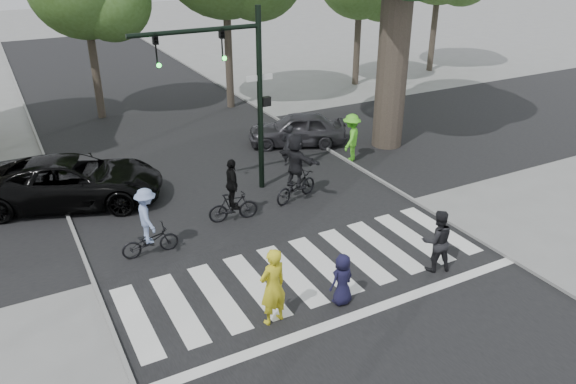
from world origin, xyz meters
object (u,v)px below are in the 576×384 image
at_px(pedestrian_child, 342,279).
at_px(pedestrian_woman, 273,287).
at_px(cyclist_right, 296,171).
at_px(car_grey, 297,129).
at_px(traffic_signal, 235,78).
at_px(cyclist_mid, 233,196).
at_px(cyclist_left, 148,227).
at_px(car_suv, 73,181).
at_px(pedestrian_adult, 437,241).

bearing_deg(pedestrian_child, pedestrian_woman, -14.13).
relative_size(pedestrian_child, cyclist_right, 0.58).
bearing_deg(car_grey, traffic_signal, -27.72).
height_order(traffic_signal, cyclist_mid, traffic_signal).
xyz_separation_m(traffic_signal, pedestrian_child, (-0.35, -6.80, -3.25)).
bearing_deg(cyclist_left, traffic_signal, 33.93).
distance_m(pedestrian_child, cyclist_mid, 5.08).
distance_m(pedestrian_woman, car_suv, 8.91).
distance_m(cyclist_mid, car_grey, 6.90).
distance_m(traffic_signal, car_suv, 6.14).
bearing_deg(traffic_signal, pedestrian_woman, -107.48).
distance_m(pedestrian_child, car_suv, 9.74).
relative_size(cyclist_right, car_suv, 0.41).
relative_size(pedestrian_woman, pedestrian_adult, 1.11).
bearing_deg(pedestrian_woman, car_suv, -82.14).
bearing_deg(traffic_signal, car_grey, 37.97).
relative_size(pedestrian_woman, car_grey, 0.48).
xyz_separation_m(traffic_signal, cyclist_mid, (-0.96, -1.77, -3.08)).
bearing_deg(pedestrian_adult, pedestrian_child, 19.92).
relative_size(traffic_signal, cyclist_right, 2.66).
distance_m(pedestrian_adult, car_grey, 9.91).
relative_size(pedestrian_woman, cyclist_right, 0.84).
bearing_deg(car_suv, car_grey, -61.18).
bearing_deg(cyclist_right, car_suv, 153.71).
relative_size(traffic_signal, car_grey, 1.52).
distance_m(pedestrian_child, cyclist_right, 5.70).
distance_m(cyclist_mid, car_suv, 5.34).
height_order(cyclist_left, cyclist_right, cyclist_right).
relative_size(traffic_signal, pedestrian_child, 4.59).
relative_size(cyclist_left, cyclist_right, 0.87).
distance_m(cyclist_right, car_suv, 7.12).
distance_m(pedestrian_child, pedestrian_adult, 2.93).
bearing_deg(cyclist_right, cyclist_left, -167.77).
bearing_deg(cyclist_mid, car_grey, 44.63).
distance_m(cyclist_mid, cyclist_right, 2.40).
relative_size(pedestrian_adult, cyclist_right, 0.75).
distance_m(pedestrian_woman, pedestrian_adult, 4.67).
xyz_separation_m(traffic_signal, pedestrian_adult, (2.57, -6.73, -3.05)).
height_order(cyclist_left, car_grey, cyclist_left).
height_order(cyclist_left, car_suv, cyclist_left).
xyz_separation_m(cyclist_mid, cyclist_right, (2.37, 0.37, 0.19)).
bearing_deg(car_grey, pedestrian_woman, -7.50).
bearing_deg(pedestrian_woman, pedestrian_adult, 168.19).
relative_size(traffic_signal, cyclist_mid, 3.01).
xyz_separation_m(pedestrian_woman, car_suv, (-2.88, 8.43, -0.17)).
distance_m(cyclist_left, car_suv, 4.45).
bearing_deg(cyclist_mid, cyclist_right, 8.91).
bearing_deg(cyclist_right, pedestrian_child, -107.97).
bearing_deg(pedestrian_child, pedestrian_adult, 171.81).
relative_size(car_suv, car_grey, 1.41).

